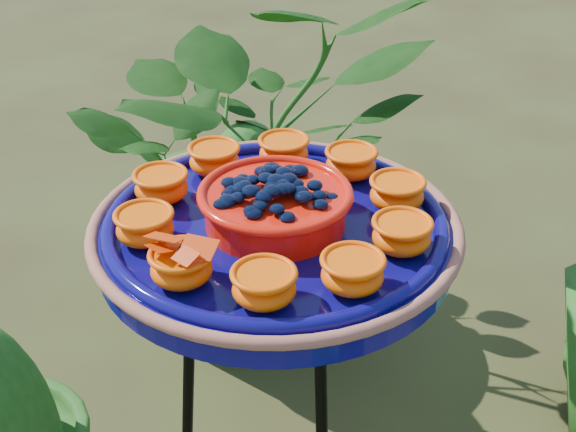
{
  "coord_description": "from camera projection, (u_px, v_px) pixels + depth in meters",
  "views": [
    {
      "loc": [
        0.42,
        -0.87,
        1.45
      ],
      "look_at": [
        0.04,
        -0.13,
        0.94
      ],
      "focal_mm": 50.0,
      "sensor_mm": 36.0,
      "label": 1
    }
  ],
  "objects": [
    {
      "name": "feeder_dish",
      "position": [
        275.0,
        225.0,
        1.0
      ],
      "size": [
        0.48,
        0.48,
        0.11
      ],
      "rotation": [
        0.0,
        0.0,
        -0.08
      ],
      "color": "#0A075B",
      "rests_on": "tripod_stand"
    },
    {
      "name": "shrub_back_left",
      "position": [
        248.0,
        158.0,
        2.08
      ],
      "size": [
        1.18,
        1.19,
        1.0
      ],
      "primitive_type": "imported",
      "rotation": [
        0.0,
        0.0,
        0.83
      ],
      "color": "#194813",
      "rests_on": "ground"
    }
  ]
}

